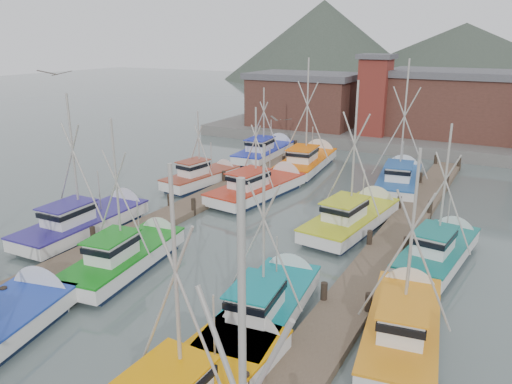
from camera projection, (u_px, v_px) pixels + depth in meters
The scene contains 21 objects.
ground at pixel (231, 262), 26.60m from camera, with size 260.00×260.00×0.00m, color #536463.
dock_left at pixel (173, 214), 33.13m from camera, with size 2.30×46.00×1.50m.
dock_right at pixel (382, 257), 26.73m from camera, with size 2.30×46.00×1.50m.
quay at pixel (398, 135), 57.43m from camera, with size 44.00×16.00×1.20m, color slate.
shed_left at pixel (304, 99), 59.66m from camera, with size 12.72×8.48×6.20m.
shed_center at pixel (458, 103), 53.47m from camera, with size 14.84×9.54×6.90m.
lookout_tower at pixel (374, 94), 53.51m from camera, with size 3.60×3.60×8.50m.
distant_hills at pixel (426, 81), 135.15m from camera, with size 175.00×140.00×42.00m.
boat_4 at pixel (131, 255), 25.89m from camera, with size 3.62×8.64×8.54m.
boat_5 at pixel (269, 304), 21.12m from camera, with size 3.57×8.75×8.38m.
boat_6 at pixel (90, 221), 30.61m from camera, with size 3.85×9.44×9.31m.
boat_7 at pixel (404, 322), 19.76m from camera, with size 3.75×8.63×8.54m.
boat_8 at pixel (262, 187), 37.57m from camera, with size 4.18×9.92×7.60m.
boat_9 at pixel (355, 217), 31.25m from camera, with size 3.98×9.63×9.97m.
boat_10 at pixel (205, 177), 40.28m from camera, with size 3.36×7.88×6.61m.
boat_11 at pixel (440, 250), 26.48m from camera, with size 3.41×8.40×8.16m.
boat_12 at pixel (308, 161), 45.39m from camera, with size 4.31×10.43×10.75m.
boat_13 at pixel (400, 178), 39.72m from camera, with size 4.25×9.71×10.80m.
boat_14 at pixel (267, 151), 49.26m from camera, with size 3.47×9.58×7.75m.
gull_near at pixel (55, 74), 18.66m from camera, with size 1.51×0.66×0.24m.
gull_far at pixel (281, 119), 26.71m from camera, with size 1.47×0.65×0.24m.
Camera 1 is at (12.77, -20.68, 11.52)m, focal length 35.00 mm.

